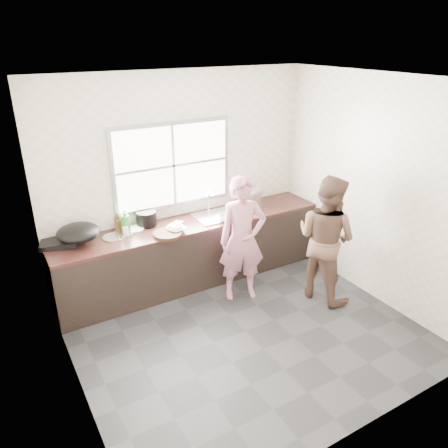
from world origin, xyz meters
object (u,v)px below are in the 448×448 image
bowl_mince (176,229)px  dish_rack (246,198)px  bottle_green (125,221)px  bowl_held (225,216)px  plate_food (135,229)px  black_pot (146,218)px  bowl_crabs (228,219)px  wok (78,233)px  cutting_board (167,234)px  person_side (326,238)px  pot_lid_right (123,233)px  pot_lid_left (114,237)px  bottle_brown_tall (120,223)px  bottle_brown_short (143,220)px  glass_jar (126,231)px  burner (59,241)px  woman (242,243)px

bowl_mince → dish_rack: dish_rack is taller
bottle_green → dish_rack: (1.71, -0.03, -0.02)m
bowl_held → plate_food: bearing=167.3°
black_pot → bottle_green: bearing=-165.9°
bowl_crabs → wok: wok is taller
cutting_board → bowl_mince: size_ratio=1.56×
bowl_held → wok: 1.83m
person_side → pot_lid_right: 2.45m
bowl_held → pot_lid_left: 1.44m
bottle_green → pot_lid_left: bottle_green is taller
bowl_crabs → wok: 1.84m
bottle_green → bottle_brown_tall: size_ratio=1.60×
bottle_brown_short → pot_lid_left: (-0.43, -0.14, -0.08)m
bowl_held → glass_jar: 1.29m
cutting_board → pot_lid_right: cutting_board is taller
plate_food → dish_rack: (1.60, -0.05, 0.12)m
pot_lid_right → pot_lid_left: bearing=-157.0°
bottle_brown_short → bottle_brown_tall: bearing=171.5°
pot_lid_left → person_side: bearing=-27.9°
burner → plate_food: bearing=-4.5°
person_side → dish_rack: bearing=1.6°
bowl_crabs → black_pot: (-0.95, 0.41, 0.06)m
cutting_board → bottle_green: size_ratio=1.18×
pot_lid_right → burner: bearing=171.4°
glass_jar → wok: (-0.54, 0.01, 0.10)m
plate_food → pot_lid_left: bearing=-161.7°
plate_food → burner: bearing=175.5°
wok → black_pot: bearing=9.2°
woman → person_side: (0.88, -0.50, 0.06)m
bowl_crabs → woman: bearing=-97.9°
bottle_brown_short → black_pot: bearing=16.1°
person_side → wok: bearing=51.1°
bowl_mince → black_pot: (-0.24, 0.36, 0.06)m
bottle_brown_tall → dish_rack: dish_rack is taller
woman → pot_lid_right: (-1.24, 0.74, 0.13)m
bottle_brown_tall → dish_rack: size_ratio=0.53×
glass_jar → wok: 0.55m
bowl_crabs → glass_jar: 1.30m
glass_jar → dish_rack: bearing=1.4°
bowl_held → wok: (-1.82, 0.17, 0.12)m
bottle_brown_short → burner: 1.02m
cutting_board → pot_lid_left: (-0.57, 0.26, -0.01)m
woman → black_pot: bearing=155.6°
black_pot → pot_lid_left: black_pot is taller
cutting_board → bottle_brown_tall: bearing=135.0°
bowl_mince → glass_jar: size_ratio=2.31×
bowl_mince → person_side: bearing=-32.5°
woman → bottle_green: 1.44m
bowl_held → bottle_green: size_ratio=0.59×
person_side → wok: size_ratio=3.28×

